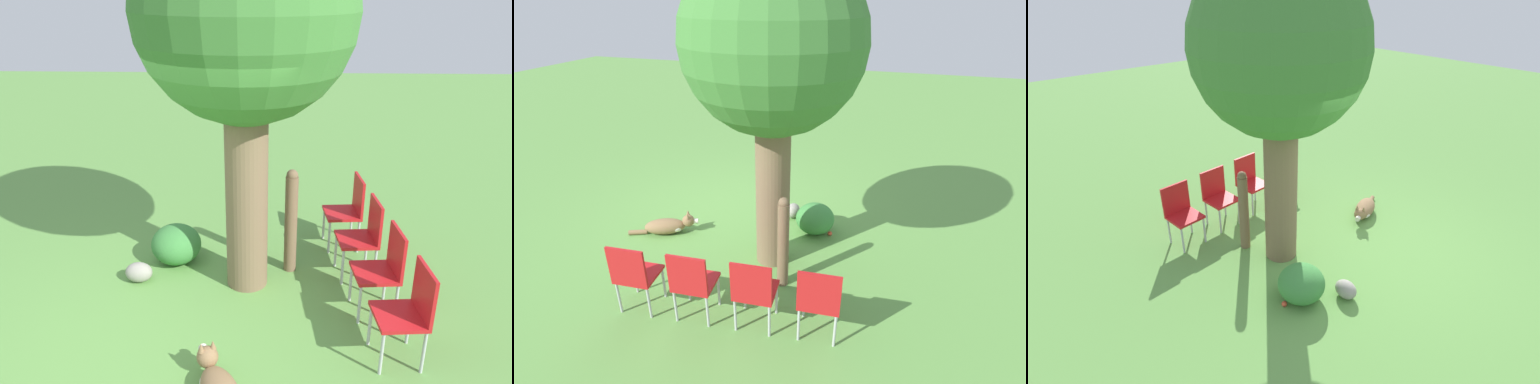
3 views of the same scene
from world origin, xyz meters
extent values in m
plane|color=#609947|center=(0.00, 0.00, 0.00)|extent=(30.00, 30.00, 0.00)
cylinder|color=#7A6047|center=(0.79, 0.98, 1.15)|extent=(0.44, 0.44, 2.30)
sphere|color=#427F38|center=(0.79, 0.98, 2.87)|extent=(2.09, 2.09, 2.09)
ellipsoid|color=olive|center=(0.68, -0.80, 0.12)|extent=(0.52, 0.69, 0.23)
ellipsoid|color=silver|center=(0.61, -0.64, 0.11)|extent=(0.32, 0.30, 0.14)
sphere|color=olive|center=(0.53, -0.47, 0.20)|extent=(0.25, 0.25, 0.19)
cylinder|color=silver|center=(0.49, -0.37, 0.18)|extent=(0.11, 0.11, 0.08)
cone|color=olive|center=(0.49, -0.49, 0.31)|extent=(0.06, 0.06, 0.08)
cone|color=olive|center=(0.58, -0.45, 0.31)|extent=(0.06, 0.06, 0.08)
cylinder|color=olive|center=(0.86, -1.18, 0.04)|extent=(0.18, 0.28, 0.07)
cylinder|color=brown|center=(1.28, 1.27, 0.58)|extent=(0.14, 0.14, 1.15)
sphere|color=brown|center=(1.28, 1.27, 1.18)|extent=(0.13, 0.13, 0.13)
cube|color=red|center=(2.16, -0.20, 0.45)|extent=(0.46, 0.47, 0.04)
cube|color=red|center=(2.36, -0.18, 0.69)|extent=(0.07, 0.44, 0.45)
cylinder|color=#B7B7BC|center=(2.00, -0.40, 0.22)|extent=(0.03, 0.03, 0.43)
cylinder|color=#B7B7BC|center=(1.97, -0.02, 0.22)|extent=(0.03, 0.03, 0.43)
cylinder|color=#B7B7BC|center=(2.36, -0.37, 0.22)|extent=(0.03, 0.03, 0.43)
cylinder|color=#B7B7BC|center=(2.33, 0.01, 0.22)|extent=(0.03, 0.03, 0.43)
cube|color=red|center=(2.09, 0.49, 0.45)|extent=(0.46, 0.47, 0.04)
cube|color=red|center=(2.28, 0.51, 0.69)|extent=(0.07, 0.44, 0.45)
cylinder|color=#B7B7BC|center=(1.92, 0.29, 0.22)|extent=(0.03, 0.03, 0.43)
cylinder|color=#B7B7BC|center=(1.89, 0.67, 0.22)|extent=(0.03, 0.03, 0.43)
cylinder|color=#B7B7BC|center=(2.28, 0.32, 0.22)|extent=(0.03, 0.03, 0.43)
cylinder|color=#B7B7BC|center=(2.25, 0.70, 0.22)|extent=(0.03, 0.03, 0.43)
cube|color=red|center=(2.01, 1.18, 0.45)|extent=(0.46, 0.47, 0.04)
cube|color=red|center=(2.20, 1.20, 0.69)|extent=(0.07, 0.44, 0.45)
cylinder|color=#B7B7BC|center=(1.84, 0.98, 0.22)|extent=(0.03, 0.03, 0.43)
cylinder|color=#B7B7BC|center=(1.81, 1.36, 0.22)|extent=(0.03, 0.03, 0.43)
cylinder|color=#B7B7BC|center=(2.20, 1.01, 0.22)|extent=(0.03, 0.03, 0.43)
cylinder|color=#B7B7BC|center=(2.17, 1.39, 0.22)|extent=(0.03, 0.03, 0.43)
cube|color=red|center=(1.93, 1.87, 0.45)|extent=(0.46, 0.47, 0.04)
cube|color=red|center=(2.12, 1.89, 0.69)|extent=(0.07, 0.44, 0.45)
cylinder|color=#B7B7BC|center=(1.77, 1.67, 0.22)|extent=(0.03, 0.03, 0.43)
cylinder|color=#B7B7BC|center=(1.73, 2.04, 0.22)|extent=(0.03, 0.03, 0.43)
cylinder|color=#B7B7BC|center=(2.12, 1.70, 0.22)|extent=(0.03, 0.03, 0.43)
cylinder|color=#B7B7BC|center=(2.09, 2.08, 0.22)|extent=(0.03, 0.03, 0.43)
sphere|color=#E54C33|center=(-0.04, 1.65, 0.03)|extent=(0.07, 0.07, 0.07)
ellipsoid|color=gray|center=(-0.42, 0.95, 0.12)|extent=(0.30, 0.22, 0.23)
ellipsoid|color=#3D843D|center=(-0.07, 1.40, 0.24)|extent=(0.59, 0.59, 0.47)
camera|label=1|loc=(1.06, -3.78, 3.10)|focal=35.00mm
camera|label=2|loc=(5.20, 2.38, 3.36)|focal=28.00mm
camera|label=3|loc=(-2.77, 4.04, 3.59)|focal=28.00mm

